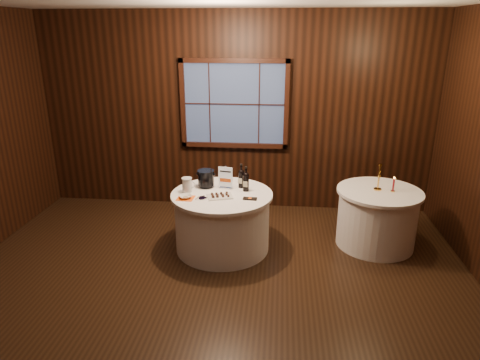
# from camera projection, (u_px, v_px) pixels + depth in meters

# --- Properties ---
(ground) EXTENTS (6.00, 6.00, 0.00)m
(ground) POSITION_uv_depth(u_px,v_px,m) (210.00, 292.00, 4.68)
(ground) COLOR black
(ground) RESTS_ON ground
(back_wall) EXTENTS (6.00, 0.10, 3.00)m
(back_wall) POSITION_uv_depth(u_px,v_px,m) (234.00, 111.00, 6.50)
(back_wall) COLOR black
(back_wall) RESTS_ON ground
(main_table) EXTENTS (1.28, 1.28, 0.77)m
(main_table) POSITION_uv_depth(u_px,v_px,m) (222.00, 221.00, 5.49)
(main_table) COLOR white
(main_table) RESTS_ON ground
(side_table) EXTENTS (1.08, 1.08, 0.77)m
(side_table) POSITION_uv_depth(u_px,v_px,m) (377.00, 218.00, 5.59)
(side_table) COLOR white
(side_table) RESTS_ON ground
(sign_stand) EXTENTS (0.19, 0.12, 0.30)m
(sign_stand) POSITION_uv_depth(u_px,v_px,m) (226.00, 181.00, 5.50)
(sign_stand) COLOR silver
(sign_stand) RESTS_ON main_table
(port_bottle_left) EXTENTS (0.08, 0.09, 0.32)m
(port_bottle_left) POSITION_uv_depth(u_px,v_px,m) (241.00, 177.00, 5.52)
(port_bottle_left) COLOR black
(port_bottle_left) RESTS_ON main_table
(port_bottle_right) EXTENTS (0.08, 0.08, 0.32)m
(port_bottle_right) POSITION_uv_depth(u_px,v_px,m) (246.00, 180.00, 5.40)
(port_bottle_right) COLOR black
(port_bottle_right) RESTS_ON main_table
(ice_bucket) EXTENTS (0.22, 0.22, 0.23)m
(ice_bucket) POSITION_uv_depth(u_px,v_px,m) (206.00, 178.00, 5.54)
(ice_bucket) COLOR black
(ice_bucket) RESTS_ON main_table
(chocolate_plate) EXTENTS (0.35, 0.29, 0.04)m
(chocolate_plate) POSITION_uv_depth(u_px,v_px,m) (220.00, 196.00, 5.23)
(chocolate_plate) COLOR white
(chocolate_plate) RESTS_ON main_table
(chocolate_box) EXTENTS (0.17, 0.09, 0.01)m
(chocolate_box) POSITION_uv_depth(u_px,v_px,m) (250.00, 199.00, 5.18)
(chocolate_box) COLOR black
(chocolate_box) RESTS_ON main_table
(grape_bunch) EXTENTS (0.16, 0.10, 0.04)m
(grape_bunch) POSITION_uv_depth(u_px,v_px,m) (203.00, 198.00, 5.16)
(grape_bunch) COLOR black
(grape_bunch) RESTS_ON main_table
(glass_pitcher) EXTENTS (0.17, 0.13, 0.19)m
(glass_pitcher) POSITION_uv_depth(u_px,v_px,m) (187.00, 185.00, 5.38)
(glass_pitcher) COLOR silver
(glass_pitcher) RESTS_ON main_table
(orange_napkin) EXTENTS (0.21, 0.21, 0.00)m
(orange_napkin) POSITION_uv_depth(u_px,v_px,m) (186.00, 198.00, 5.21)
(orange_napkin) COLOR #FF6315
(orange_napkin) RESTS_ON main_table
(cracker_bowl) EXTENTS (0.20, 0.20, 0.04)m
(cracker_bowl) POSITION_uv_depth(u_px,v_px,m) (186.00, 197.00, 5.20)
(cracker_bowl) COLOR white
(cracker_bowl) RESTS_ON orange_napkin
(brass_candlestick) EXTENTS (0.10, 0.10, 0.35)m
(brass_candlestick) POSITION_uv_depth(u_px,v_px,m) (379.00, 181.00, 5.44)
(brass_candlestick) COLOR gold
(brass_candlestick) RESTS_ON side_table
(red_candle) EXTENTS (0.05, 0.05, 0.20)m
(red_candle) POSITION_uv_depth(u_px,v_px,m) (393.00, 186.00, 5.40)
(red_candle) COLOR gold
(red_candle) RESTS_ON side_table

